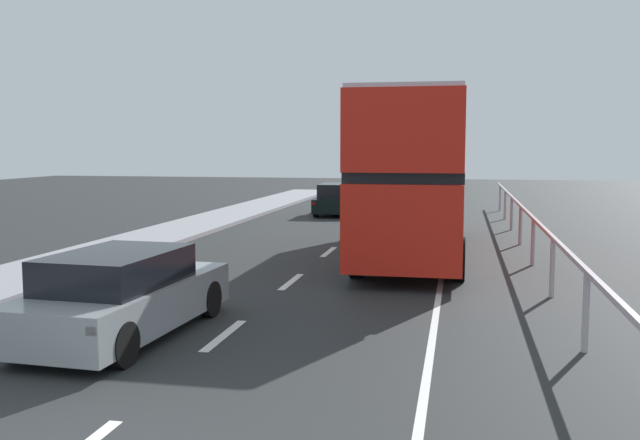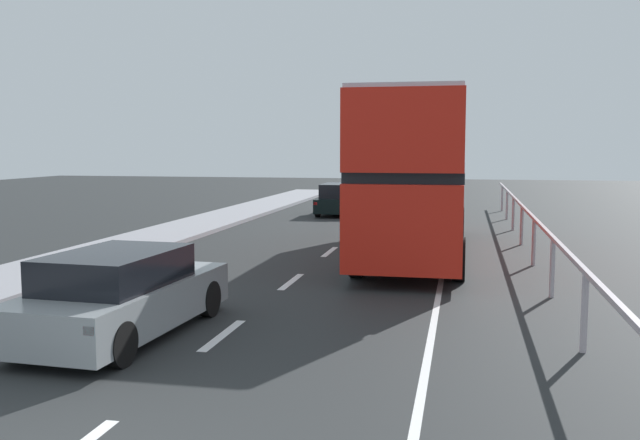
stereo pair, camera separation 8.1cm
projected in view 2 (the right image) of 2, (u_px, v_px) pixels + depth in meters
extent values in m
cube|color=silver|center=(223.00, 335.00, 11.13)|extent=(0.16, 1.88, 0.01)
cube|color=silver|center=(291.00, 282.00, 15.52)|extent=(0.16, 1.88, 0.01)
cube|color=silver|center=(330.00, 252.00, 19.91)|extent=(0.16, 1.88, 0.01)
cube|color=silver|center=(354.00, 233.00, 24.31)|extent=(0.16, 1.88, 0.01)
cube|color=silver|center=(371.00, 220.00, 28.70)|extent=(0.16, 1.88, 0.01)
cube|color=silver|center=(383.00, 210.00, 33.10)|extent=(0.16, 1.88, 0.01)
cube|color=silver|center=(439.00, 292.00, 14.36)|extent=(0.12, 46.00, 0.01)
cube|color=#BBACB3|center=(553.00, 238.00, 13.79)|extent=(0.08, 42.00, 0.08)
cylinder|color=#BBACB3|center=(584.00, 312.00, 10.13)|extent=(0.10, 0.10, 1.20)
cylinder|color=#BBACB3|center=(552.00, 268.00, 13.85)|extent=(0.10, 0.10, 1.20)
cylinder|color=#BBACB3|center=(534.00, 242.00, 17.57)|extent=(0.10, 0.10, 1.20)
cylinder|color=#BBACB3|center=(522.00, 225.00, 21.29)|extent=(0.10, 0.10, 1.20)
cylinder|color=#BBACB3|center=(513.00, 214.00, 25.00)|extent=(0.10, 0.10, 1.20)
cylinder|color=#BBACB3|center=(507.00, 205.00, 28.72)|extent=(0.10, 0.10, 1.20)
cylinder|color=#BBACB3|center=(502.00, 198.00, 32.44)|extent=(0.10, 0.10, 1.20)
cube|color=red|center=(418.00, 208.00, 19.40)|extent=(2.56, 10.85, 1.89)
cube|color=black|center=(418.00, 170.00, 19.28)|extent=(2.57, 10.42, 0.24)
cube|color=red|center=(419.00, 135.00, 19.18)|extent=(2.56, 10.85, 1.73)
cube|color=silver|center=(419.00, 101.00, 19.08)|extent=(2.50, 10.64, 0.10)
cube|color=black|center=(427.00, 192.00, 24.65)|extent=(2.26, 0.05, 1.32)
cube|color=yellow|center=(428.00, 125.00, 24.40)|extent=(1.51, 0.05, 0.28)
cylinder|color=black|center=(391.00, 221.00, 23.63)|extent=(0.28, 1.00, 1.00)
cylinder|color=black|center=(460.00, 222.00, 23.17)|extent=(0.28, 1.00, 1.00)
cylinder|color=black|center=(357.00, 256.00, 15.98)|extent=(0.28, 1.00, 1.00)
cylinder|color=black|center=(459.00, 259.00, 15.53)|extent=(0.28, 1.00, 1.00)
cube|color=gray|center=(124.00, 303.00, 11.08)|extent=(2.01, 4.44, 0.67)
cube|color=black|center=(115.00, 268.00, 10.81)|extent=(1.69, 2.47, 0.53)
cube|color=red|center=(90.00, 331.00, 8.80)|extent=(0.16, 0.07, 0.12)
cylinder|color=black|center=(127.00, 294.00, 12.73)|extent=(0.24, 0.65, 0.64)
cylinder|color=black|center=(209.00, 299.00, 12.31)|extent=(0.24, 0.65, 0.64)
cylinder|color=black|center=(19.00, 336.00, 9.90)|extent=(0.24, 0.65, 0.64)
cylinder|color=black|center=(120.00, 344.00, 9.48)|extent=(0.24, 0.65, 0.64)
cube|color=black|center=(341.00, 204.00, 30.92)|extent=(1.86, 4.08, 0.60)
cube|color=black|center=(341.00, 190.00, 30.66)|extent=(1.61, 2.26, 0.60)
cube|color=red|center=(315.00, 203.00, 29.10)|extent=(0.16, 0.06, 0.12)
cube|color=red|center=(353.00, 204.00, 28.81)|extent=(0.16, 0.06, 0.12)
cylinder|color=black|center=(328.00, 204.00, 32.37)|extent=(0.21, 0.64, 0.64)
cylinder|color=black|center=(363.00, 205.00, 32.08)|extent=(0.21, 0.64, 0.64)
cylinder|color=black|center=(318.00, 209.00, 29.79)|extent=(0.21, 0.64, 0.64)
cylinder|color=black|center=(355.00, 210.00, 29.50)|extent=(0.21, 0.64, 0.64)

